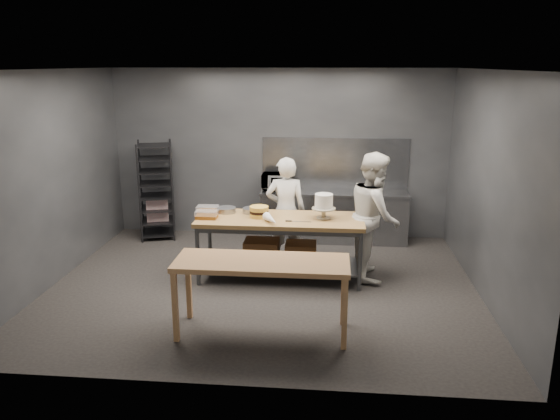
% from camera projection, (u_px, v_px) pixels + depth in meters
% --- Properties ---
extents(ground, '(6.00, 6.00, 0.00)m').
position_uv_depth(ground, '(263.00, 286.00, 7.79)').
color(ground, black).
rests_on(ground, ground).
extents(back_wall, '(6.00, 0.04, 3.00)m').
position_uv_depth(back_wall, '(279.00, 154.00, 9.80)').
color(back_wall, '#4C4F54').
rests_on(back_wall, ground).
extents(work_table, '(2.40, 0.90, 0.92)m').
position_uv_depth(work_table, '(279.00, 240.00, 7.98)').
color(work_table, brown).
rests_on(work_table, ground).
extents(near_counter, '(2.00, 0.70, 0.90)m').
position_uv_depth(near_counter, '(262.00, 268.00, 6.24)').
color(near_counter, '#9E7141').
rests_on(near_counter, ground).
extents(back_counter, '(2.60, 0.60, 0.90)m').
position_uv_depth(back_counter, '(334.00, 216.00, 9.68)').
color(back_counter, slate).
rests_on(back_counter, ground).
extents(splashback_panel, '(2.60, 0.02, 0.90)m').
position_uv_depth(splashback_panel, '(335.00, 163.00, 9.73)').
color(splashback_panel, slate).
rests_on(splashback_panel, back_counter).
extents(speed_rack, '(0.76, 0.79, 1.75)m').
position_uv_depth(speed_rack, '(156.00, 191.00, 9.78)').
color(speed_rack, black).
rests_on(speed_rack, ground).
extents(chef_behind, '(0.64, 0.44, 1.70)m').
position_uv_depth(chef_behind, '(286.00, 211.00, 8.49)').
color(chef_behind, white).
rests_on(chef_behind, ground).
extents(chef_right, '(0.72, 0.92, 1.86)m').
position_uv_depth(chef_right, '(374.00, 216.00, 7.93)').
color(chef_right, silver).
rests_on(chef_right, ground).
extents(microwave, '(0.54, 0.37, 0.30)m').
position_uv_depth(microwave, '(278.00, 182.00, 9.61)').
color(microwave, black).
rests_on(microwave, back_counter).
extents(frosted_cake_stand, '(0.34, 0.34, 0.36)m').
position_uv_depth(frosted_cake_stand, '(324.00, 203.00, 7.77)').
color(frosted_cake_stand, '#A79D85').
rests_on(frosted_cake_stand, work_table).
extents(layer_cake, '(0.27, 0.27, 0.16)m').
position_uv_depth(layer_cake, '(259.00, 212.00, 7.88)').
color(layer_cake, '#F5C14E').
rests_on(layer_cake, work_table).
extents(cake_pans, '(0.66, 0.29, 0.07)m').
position_uv_depth(cake_pans, '(238.00, 210.00, 8.13)').
color(cake_pans, gray).
rests_on(cake_pans, work_table).
extents(piping_bag, '(0.28, 0.39, 0.12)m').
position_uv_depth(piping_bag, '(271.00, 220.00, 7.56)').
color(piping_bag, white).
rests_on(piping_bag, work_table).
extents(offset_spatula, '(0.36, 0.02, 0.02)m').
position_uv_depth(offset_spatula, '(295.00, 221.00, 7.67)').
color(offset_spatula, slate).
rests_on(offset_spatula, work_table).
extents(pastry_clamshells, '(0.36, 0.48, 0.11)m').
position_uv_depth(pastry_clamshells, '(207.00, 212.00, 7.96)').
color(pastry_clamshells, '#A56221').
rests_on(pastry_clamshells, work_table).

